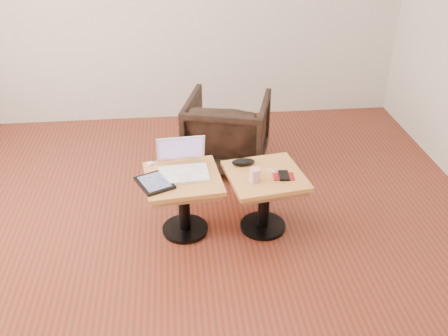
{
  "coord_description": "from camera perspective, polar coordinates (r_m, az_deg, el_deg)",
  "views": [
    {
      "loc": [
        -0.05,
        -2.65,
        2.24
      ],
      "look_at": [
        0.26,
        0.25,
        0.51
      ],
      "focal_mm": 40.0,
      "sensor_mm": 36.0,
      "label": 1
    }
  ],
  "objects": [
    {
      "name": "tablet",
      "position": [
        3.35,
        -7.96,
        -1.67
      ],
      "size": [
        0.29,
        0.32,
        0.02
      ],
      "rotation": [
        0.0,
        0.0,
        0.43
      ],
      "color": "black",
      "rests_on": "side_table_left"
    },
    {
      "name": "side_table_right",
      "position": [
        3.5,
        4.67,
        -2.27
      ],
      "size": [
        0.58,
        0.58,
        0.46
      ],
      "rotation": [
        0.0,
        0.0,
        0.16
      ],
      "color": "black",
      "rests_on": "ground"
    },
    {
      "name": "side_table_left",
      "position": [
        3.47,
        -4.67,
        -2.59
      ],
      "size": [
        0.56,
        0.56,
        0.46
      ],
      "rotation": [
        0.0,
        0.0,
        0.1
      ],
      "color": "black",
      "rests_on": "ground"
    },
    {
      "name": "glasses_case",
      "position": [
        3.52,
        2.22,
        0.69
      ],
      "size": [
        0.17,
        0.07,
        0.05
      ],
      "primitive_type": "ellipsoid",
      "rotation": [
        0.0,
        0.0,
        0.01
      ],
      "color": "black",
      "rests_on": "side_table_right"
    },
    {
      "name": "earbuds_tangle",
      "position": [
        3.47,
        5.63,
        -0.29
      ],
      "size": [
        0.08,
        0.07,
        0.02
      ],
      "color": "white",
      "rests_on": "side_table_right"
    },
    {
      "name": "charging_adapter",
      "position": [
        3.56,
        -8.42,
        0.47
      ],
      "size": [
        0.05,
        0.05,
        0.02
      ],
      "primitive_type": "cube",
      "rotation": [
        0.0,
        0.0,
        0.53
      ],
      "color": "white",
      "rests_on": "side_table_left"
    },
    {
      "name": "phone_on_sleeve",
      "position": [
        3.42,
        6.84,
        -0.91
      ],
      "size": [
        0.15,
        0.13,
        0.02
      ],
      "rotation": [
        0.0,
        0.0,
        -0.08
      ],
      "color": "maroon",
      "rests_on": "side_table_right"
    },
    {
      "name": "armchair",
      "position": [
        4.33,
        0.38,
        4.21
      ],
      "size": [
        0.84,
        0.85,
        0.63
      ],
      "primitive_type": "imported",
      "rotation": [
        0.0,
        0.0,
        2.86
      ],
      "color": "black",
      "rests_on": "ground"
    },
    {
      "name": "room_shell",
      "position": [
        2.8,
        -4.83,
        11.94
      ],
      "size": [
        4.52,
        4.52,
        2.71
      ],
      "color": "#612212",
      "rests_on": "ground"
    },
    {
      "name": "striped_cup",
      "position": [
        3.33,
        3.54,
        -0.79
      ],
      "size": [
        0.08,
        0.08,
        0.09
      ],
      "primitive_type": "cylinder",
      "rotation": [
        0.0,
        0.0,
        0.06
      ],
      "color": "#E36473",
      "rests_on": "side_table_right"
    },
    {
      "name": "laptop",
      "position": [
        3.45,
        -4.74,
        0.28
      ],
      "size": [
        0.36,
        0.33,
        0.23
      ],
      "rotation": [
        0.0,
        0.0,
        0.07
      ],
      "color": "white",
      "rests_on": "side_table_left"
    }
  ]
}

